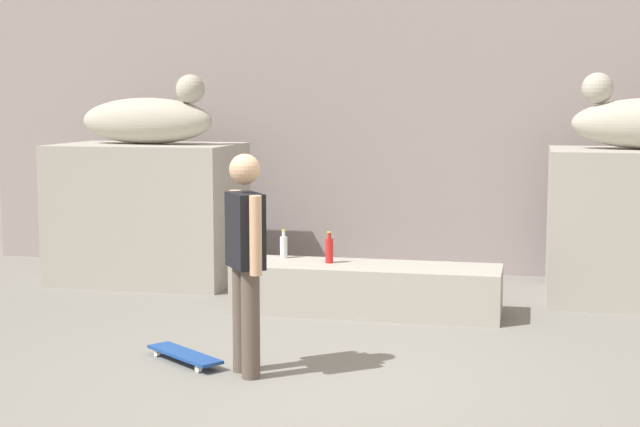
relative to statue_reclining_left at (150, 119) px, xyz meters
name	(u,v)px	position (x,y,z in m)	size (l,w,h in m)	color
ground_plane	(311,383)	(2.68, -3.52, -1.84)	(40.00, 40.00, 0.00)	slate
facade_wall	(405,3)	(2.68, 1.48, 1.36)	(10.56, 0.60, 6.40)	gray
pedestal_left	(149,212)	(-0.04, 0.00, -1.06)	(2.01, 1.36, 1.56)	#A39E93
statue_reclining_left	(150,119)	(0.00, 0.00, 0.00)	(1.65, 0.73, 0.78)	#B1AB9C
ledge_block	(367,289)	(2.68, -1.13, -1.61)	(2.58, 0.74, 0.47)	#A39E93
skater	(245,254)	(2.16, -3.42, -0.92)	(0.37, 0.45, 1.67)	brown
skateboard	(184,355)	(1.58, -3.21, -1.78)	(0.76, 0.64, 0.08)	navy
bottle_clear	(284,246)	(1.79, -0.91, -1.25)	(0.08, 0.08, 0.29)	silver
bottle_red	(329,250)	(2.30, -1.10, -1.24)	(0.08, 0.08, 0.31)	red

